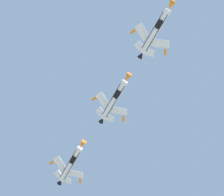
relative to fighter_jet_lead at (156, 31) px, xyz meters
name	(u,v)px	position (x,y,z in m)	size (l,w,h in m)	color
fighter_jet_lead	(156,31)	(0.00, 0.00, 0.00)	(14.74, 10.58, 5.00)	white
fighter_jet_left_wing	(115,99)	(-18.36, 9.50, -0.34)	(14.74, 10.59, 4.97)	white
fighter_jet_right_wing	(71,163)	(-38.60, 18.08, -2.81)	(14.74, 10.70, 4.71)	white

